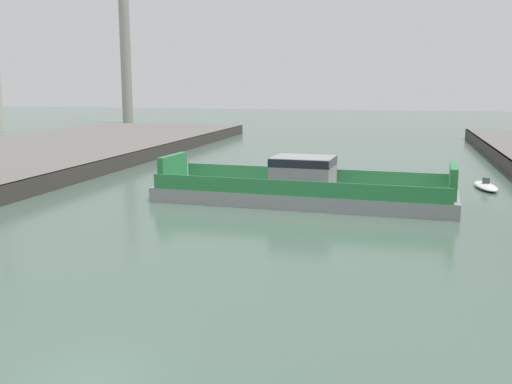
# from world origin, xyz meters

# --- Properties ---
(ground_plane) EXTENTS (400.00, 400.00, 0.00)m
(ground_plane) POSITION_xyz_m (0.00, 0.00, 0.00)
(ground_plane) COLOR #4C6656
(chain_ferry) EXTENTS (23.01, 7.91, 3.53)m
(chain_ferry) POSITION_xyz_m (1.92, 28.72, 1.07)
(chain_ferry) COLOR #939399
(chain_ferry) RESTS_ON ground
(moored_boat_mid_left) EXTENTS (2.21, 5.16, 0.98)m
(moored_boat_mid_left) POSITION_xyz_m (16.33, 38.39, 0.26)
(moored_boat_mid_left) COLOR white
(moored_boat_mid_left) RESTS_ON ground
(smokestack_distant_a) EXTENTS (2.65, 2.65, 32.15)m
(smokestack_distant_a) POSITION_xyz_m (-54.76, 115.14, 17.10)
(smokestack_distant_a) COLOR #9E998E
(smokestack_distant_a) RESTS_ON ground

